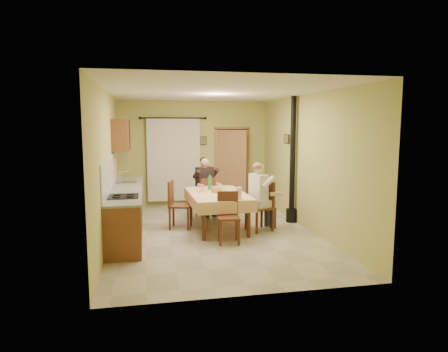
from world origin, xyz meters
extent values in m
cube|color=tan|center=(0.00, 0.00, 0.00)|extent=(4.00, 6.00, 0.01)
cube|color=tan|center=(0.00, 3.00, 1.40)|extent=(4.00, 0.04, 2.80)
cube|color=tan|center=(0.00, -3.00, 1.40)|extent=(4.00, 0.04, 2.80)
cube|color=tan|center=(-2.00, 0.00, 1.40)|extent=(0.04, 6.00, 2.80)
cube|color=tan|center=(2.00, 0.00, 1.40)|extent=(0.04, 6.00, 2.80)
cube|color=white|center=(0.00, 0.00, 2.80)|extent=(4.00, 6.00, 0.04)
cube|color=brown|center=(-1.70, 0.40, 0.44)|extent=(0.60, 3.60, 0.88)
cube|color=gray|center=(-1.70, 0.40, 0.90)|extent=(0.64, 3.64, 0.04)
cube|color=white|center=(-1.99, 0.40, 1.23)|extent=(0.02, 3.60, 0.66)
cube|color=silver|center=(-1.70, 1.20, 0.92)|extent=(0.42, 0.42, 0.03)
cube|color=black|center=(-1.70, -0.60, 0.93)|extent=(0.52, 0.56, 0.02)
cube|color=black|center=(-1.40, -0.60, 0.45)|extent=(0.01, 0.55, 0.55)
cube|color=brown|center=(-1.82, 1.70, 1.95)|extent=(0.35, 1.40, 0.70)
cylinder|color=black|center=(-0.55, 2.88, 2.35)|extent=(1.70, 0.04, 0.04)
cube|color=silver|center=(-0.55, 2.90, 1.25)|extent=(1.40, 0.06, 2.20)
cube|color=black|center=(1.05, 2.98, 1.03)|extent=(0.84, 0.03, 2.06)
cube|color=#A16E43|center=(0.60, 2.97, 1.03)|extent=(0.06, 0.06, 2.12)
cube|color=#A16E43|center=(1.50, 2.97, 1.03)|extent=(0.06, 0.06, 2.12)
cube|color=#A16E43|center=(1.05, 2.97, 2.09)|extent=(0.96, 0.06, 0.06)
cube|color=#A16E43|center=(1.00, 2.77, 1.02)|extent=(0.74, 0.42, 2.04)
cube|color=#E6B27A|center=(0.16, 0.38, 0.74)|extent=(1.20, 1.95, 0.04)
cube|color=#E6B27A|center=(0.19, -0.58, 0.63)|extent=(1.14, 0.05, 0.22)
cube|color=#E6B27A|center=(0.13, 1.34, 0.63)|extent=(1.14, 0.05, 0.22)
cube|color=#E6B27A|center=(-0.41, 0.36, 0.63)|extent=(0.08, 1.92, 0.22)
cube|color=#E6B27A|center=(0.73, 0.40, 0.63)|extent=(0.08, 1.92, 0.22)
cylinder|color=white|center=(0.16, 1.02, 0.77)|extent=(0.25, 0.25, 0.02)
ellipsoid|color=#CC7233|center=(0.16, 1.02, 0.79)|extent=(0.12, 0.12, 0.05)
cylinder|color=white|center=(0.17, -0.25, 0.77)|extent=(0.25, 0.25, 0.02)
ellipsoid|color=#CC7233|center=(0.17, -0.25, 0.79)|extent=(0.12, 0.12, 0.05)
cylinder|color=white|center=(0.44, 0.00, 0.77)|extent=(0.25, 0.25, 0.02)
ellipsoid|color=#CC7233|center=(0.44, 0.00, 0.79)|extent=(0.12, 0.12, 0.05)
cylinder|color=white|center=(-0.14, 0.57, 0.77)|extent=(0.25, 0.25, 0.02)
ellipsoid|color=#CC7233|center=(-0.14, 0.57, 0.79)|extent=(0.12, 0.12, 0.05)
cylinder|color=orange|center=(0.16, 0.43, 0.80)|extent=(0.26, 0.26, 0.08)
cylinder|color=white|center=(0.18, -0.17, 0.77)|extent=(0.28, 0.28, 0.02)
cube|color=tan|center=(0.22, -0.19, 0.79)|extent=(0.07, 0.06, 0.03)
cube|color=tan|center=(0.16, -0.16, 0.79)|extent=(0.07, 0.07, 0.03)
cube|color=tan|center=(0.18, -0.21, 0.79)|extent=(0.07, 0.06, 0.03)
cube|color=tan|center=(0.17, -0.16, 0.79)|extent=(0.07, 0.05, 0.03)
cube|color=tan|center=(0.16, -0.15, 0.79)|extent=(0.07, 0.07, 0.03)
cube|color=tan|center=(0.20, -0.14, 0.79)|extent=(0.06, 0.07, 0.03)
cylinder|color=silver|center=(0.30, 0.21, 0.81)|extent=(0.07, 0.07, 0.10)
cylinder|color=silver|center=(0.30, 0.77, 0.81)|extent=(0.07, 0.07, 0.10)
cylinder|color=white|center=(0.44, -0.41, 0.88)|extent=(0.11, 0.11, 0.22)
cylinder|color=silver|center=(0.44, -0.41, 0.91)|extent=(0.02, 0.02, 0.30)
cube|color=#532716|center=(0.08, 1.53, 0.48)|extent=(0.47, 0.47, 0.04)
cube|color=#532716|center=(0.13, 1.37, 0.72)|extent=(0.38, 0.15, 0.44)
cube|color=#532716|center=(0.17, -0.71, 0.48)|extent=(0.43, 0.43, 0.04)
cube|color=#532716|center=(0.19, -0.54, 0.72)|extent=(0.39, 0.08, 0.45)
cube|color=#532716|center=(0.98, 0.03, 0.48)|extent=(0.58, 0.58, 0.04)
cube|color=#532716|center=(1.18, 0.10, 0.76)|extent=(0.18, 0.44, 0.52)
cube|color=#532716|center=(-0.60, 0.57, 0.48)|extent=(0.55, 0.55, 0.04)
cube|color=#532716|center=(-0.79, 0.62, 0.75)|extent=(0.16, 0.44, 0.51)
cube|color=black|center=(0.11, 1.44, 0.56)|extent=(0.46, 0.49, 0.16)
cube|color=black|center=(0.08, 1.56, 0.91)|extent=(0.45, 0.32, 0.54)
sphere|color=tan|center=(0.08, 1.55, 1.30)|extent=(0.21, 0.21, 0.21)
ellipsoid|color=black|center=(0.07, 1.59, 1.34)|extent=(0.21, 0.21, 0.16)
cube|color=beige|center=(1.08, 0.06, 0.56)|extent=(0.49, 0.47, 0.16)
cube|color=beige|center=(0.95, 0.02, 0.91)|extent=(0.34, 0.45, 0.54)
sphere|color=tan|center=(0.96, 0.02, 1.30)|extent=(0.21, 0.21, 0.21)
ellipsoid|color=olive|center=(0.92, 0.01, 1.34)|extent=(0.21, 0.21, 0.16)
cylinder|color=black|center=(1.90, 0.60, 1.40)|extent=(0.12, 0.12, 2.80)
cylinder|color=black|center=(1.90, 0.60, 0.15)|extent=(0.24, 0.24, 0.30)
cube|color=black|center=(0.25, 2.97, 1.75)|extent=(0.19, 0.03, 0.23)
cube|color=brown|center=(1.97, 1.20, 1.85)|extent=(0.03, 0.31, 0.21)
camera|label=1|loc=(-1.32, -7.73, 2.18)|focal=32.00mm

